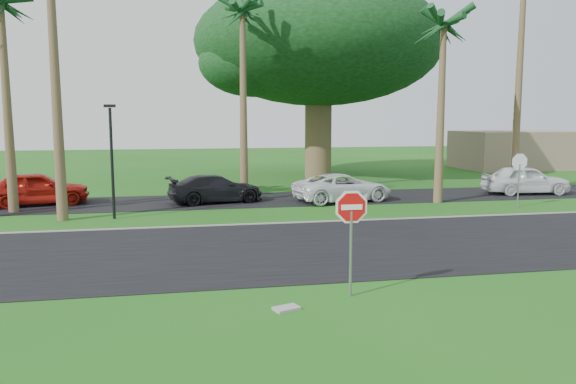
% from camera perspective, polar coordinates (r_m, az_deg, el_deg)
% --- Properties ---
extents(ground, '(120.00, 120.00, 0.00)m').
position_cam_1_polar(ground, '(16.03, 1.38, -7.34)').
color(ground, '#1A4F13').
rests_on(ground, ground).
extents(road, '(120.00, 8.00, 0.02)m').
position_cam_1_polar(road, '(17.92, -0.00, -5.69)').
color(road, black).
rests_on(road, ground).
extents(parking_strip, '(120.00, 5.00, 0.02)m').
position_cam_1_polar(parking_strip, '(28.13, -4.11, -0.83)').
color(parking_strip, black).
rests_on(parking_strip, ground).
extents(curb, '(120.00, 0.12, 0.06)m').
position_cam_1_polar(curb, '(21.82, -2.05, -3.23)').
color(curb, gray).
rests_on(curb, ground).
extents(stop_sign_near, '(1.05, 0.07, 2.62)m').
position_cam_1_polar(stop_sign_near, '(12.93, 6.44, -2.95)').
color(stop_sign_near, gray).
rests_on(stop_sign_near, ground).
extents(stop_sign_far, '(1.05, 0.07, 2.62)m').
position_cam_1_polar(stop_sign_far, '(27.85, 22.45, 2.18)').
color(stop_sign_far, gray).
rests_on(stop_sign_far, ground).
extents(palm_left_mid, '(5.00, 5.00, 10.00)m').
position_cam_1_polar(palm_left_mid, '(27.46, -27.17, 16.33)').
color(palm_left_mid, brown).
rests_on(palm_left_mid, ground).
extents(palm_center, '(5.00, 5.00, 10.50)m').
position_cam_1_polar(palm_center, '(29.74, -4.65, 17.33)').
color(palm_center, brown).
rests_on(palm_center, ground).
extents(palm_right_near, '(5.00, 5.00, 9.50)m').
position_cam_1_polar(palm_right_near, '(28.28, 15.54, 15.60)').
color(palm_right_near, brown).
rests_on(palm_right_near, ground).
extents(canopy_tree, '(16.50, 16.50, 13.12)m').
position_cam_1_polar(canopy_tree, '(38.58, 3.15, 14.78)').
color(canopy_tree, brown).
rests_on(canopy_tree, ground).
extents(streetlight_right, '(0.45, 0.25, 4.64)m').
position_cam_1_polar(streetlight_right, '(23.81, -17.48, 3.70)').
color(streetlight_right, black).
rests_on(streetlight_right, ground).
extents(building_far, '(10.00, 6.00, 3.00)m').
position_cam_1_polar(building_far, '(49.45, 22.59, 3.98)').
color(building_far, gray).
rests_on(building_far, ground).
extents(car_red, '(4.93, 2.82, 1.58)m').
position_cam_1_polar(car_red, '(28.93, -24.15, 0.31)').
color(car_red, '#A1150D').
rests_on(car_red, ground).
extents(car_dark, '(4.91, 2.83, 1.34)m').
position_cam_1_polar(car_dark, '(27.45, -7.36, 0.30)').
color(car_dark, black).
rests_on(car_dark, ground).
extents(car_minivan, '(5.24, 3.21, 1.36)m').
position_cam_1_polar(car_minivan, '(27.72, 5.57, 0.42)').
color(car_minivan, white).
rests_on(car_minivan, ground).
extents(car_pickup, '(4.69, 2.26, 1.54)m').
position_cam_1_polar(car_pickup, '(32.84, 22.99, 1.13)').
color(car_pickup, white).
rests_on(car_pickup, ground).
extents(utility_slab, '(0.64, 0.52, 0.06)m').
position_cam_1_polar(utility_slab, '(12.39, -0.15, -11.74)').
color(utility_slab, gray).
rests_on(utility_slab, ground).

